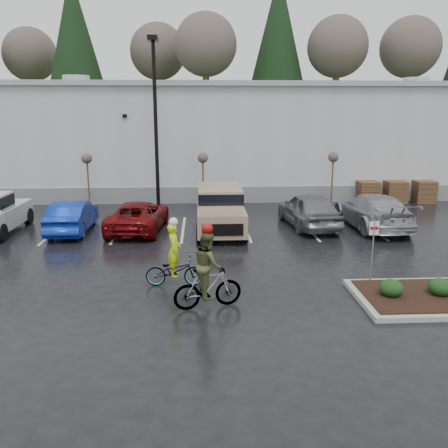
{
  "coord_description": "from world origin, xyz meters",
  "views": [
    {
      "loc": [
        -1.64,
        -13.97,
        5.6
      ],
      "look_at": [
        -0.76,
        3.65,
        1.3
      ],
      "focal_mm": 38.0,
      "sensor_mm": 36.0,
      "label": 1
    }
  ],
  "objects_px": {
    "sapling_mid": "(203,161)",
    "pallet_stack_a": "(367,192)",
    "lamppost": "(155,107)",
    "car_blue": "(72,216)",
    "car_grey": "(309,210)",
    "car_far_silver": "(373,211)",
    "suv_tan": "(220,210)",
    "sapling_east": "(333,160)",
    "pallet_stack_c": "(424,192)",
    "cyclist_olive": "(208,278)",
    "fire_lane_sign": "(373,245)",
    "cyclist_hivis": "(175,265)",
    "sapling_west": "(87,161)",
    "pallet_stack_b": "(395,192)",
    "car_red": "(138,216)"
  },
  "relations": [
    {
      "from": "car_far_silver",
      "to": "sapling_east",
      "type": "bearing_deg",
      "value": -85.86
    },
    {
      "from": "sapling_east",
      "to": "car_blue",
      "type": "bearing_deg",
      "value": -159.2
    },
    {
      "from": "sapling_west",
      "to": "cyclist_hivis",
      "type": "distance_m",
      "value": 13.7
    },
    {
      "from": "sapling_mid",
      "to": "suv_tan",
      "type": "distance_m",
      "value": 5.9
    },
    {
      "from": "sapling_east",
      "to": "cyclist_olive",
      "type": "xyz_separation_m",
      "value": [
        -7.47,
        -14.22,
        -1.82
      ]
    },
    {
      "from": "pallet_stack_c",
      "to": "suv_tan",
      "type": "xyz_separation_m",
      "value": [
        -12.75,
        -6.6,
        0.35
      ]
    },
    {
      "from": "car_blue",
      "to": "cyclist_hivis",
      "type": "bearing_deg",
      "value": 123.86
    },
    {
      "from": "pallet_stack_a",
      "to": "cyclist_hivis",
      "type": "xyz_separation_m",
      "value": [
        -11.01,
        -13.38,
        0.03
      ]
    },
    {
      "from": "fire_lane_sign",
      "to": "car_red",
      "type": "height_order",
      "value": "fire_lane_sign"
    },
    {
      "from": "car_grey",
      "to": "car_far_silver",
      "type": "distance_m",
      "value": 3.06
    },
    {
      "from": "car_grey",
      "to": "fire_lane_sign",
      "type": "bearing_deg",
      "value": 85.03
    },
    {
      "from": "pallet_stack_b",
      "to": "cyclist_hivis",
      "type": "distance_m",
      "value": 18.46
    },
    {
      "from": "sapling_east",
      "to": "pallet_stack_a",
      "type": "height_order",
      "value": "sapling_east"
    },
    {
      "from": "lamppost",
      "to": "car_blue",
      "type": "xyz_separation_m",
      "value": [
        -3.62,
        -4.17,
        -4.94
      ]
    },
    {
      "from": "car_blue",
      "to": "car_grey",
      "type": "distance_m",
      "value": 11.2
    },
    {
      "from": "sapling_west",
      "to": "car_far_silver",
      "type": "bearing_deg",
      "value": -19.14
    },
    {
      "from": "pallet_stack_b",
      "to": "car_far_silver",
      "type": "height_order",
      "value": "car_far_silver"
    },
    {
      "from": "pallet_stack_b",
      "to": "cyclist_olive",
      "type": "bearing_deg",
      "value": -127.48
    },
    {
      "from": "sapling_west",
      "to": "car_red",
      "type": "xyz_separation_m",
      "value": [
        3.41,
        -5.05,
        -2.03
      ]
    },
    {
      "from": "sapling_west",
      "to": "car_grey",
      "type": "xyz_separation_m",
      "value": [
        11.57,
        -4.74,
        -1.88
      ]
    },
    {
      "from": "car_far_silver",
      "to": "cyclist_olive",
      "type": "bearing_deg",
      "value": 45.68
    },
    {
      "from": "pallet_stack_b",
      "to": "cyclist_hivis",
      "type": "bearing_deg",
      "value": -133.52
    },
    {
      "from": "sapling_mid",
      "to": "pallet_stack_b",
      "type": "bearing_deg",
      "value": 4.89
    },
    {
      "from": "car_red",
      "to": "suv_tan",
      "type": "distance_m",
      "value": 3.89
    },
    {
      "from": "sapling_mid",
      "to": "fire_lane_sign",
      "type": "height_order",
      "value": "sapling_mid"
    },
    {
      "from": "sapling_mid",
      "to": "sapling_west",
      "type": "bearing_deg",
      "value": 180.0
    },
    {
      "from": "car_blue",
      "to": "pallet_stack_c",
      "type": "bearing_deg",
      "value": -163.97
    },
    {
      "from": "cyclist_olive",
      "to": "pallet_stack_c",
      "type": "bearing_deg",
      "value": -56.34
    },
    {
      "from": "sapling_east",
      "to": "pallet_stack_b",
      "type": "bearing_deg",
      "value": 13.39
    },
    {
      "from": "pallet_stack_c",
      "to": "cyclist_olive",
      "type": "xyz_separation_m",
      "value": [
        -13.47,
        -15.22,
        0.23
      ]
    },
    {
      "from": "car_blue",
      "to": "cyclist_olive",
      "type": "height_order",
      "value": "cyclist_olive"
    },
    {
      "from": "sapling_east",
      "to": "cyclist_hivis",
      "type": "relative_size",
      "value": 1.41
    },
    {
      "from": "pallet_stack_b",
      "to": "fire_lane_sign",
      "type": "relative_size",
      "value": 0.61
    },
    {
      "from": "cyclist_hivis",
      "to": "sapling_mid",
      "type": "bearing_deg",
      "value": -3.96
    },
    {
      "from": "car_blue",
      "to": "cyclist_olive",
      "type": "bearing_deg",
      "value": 122.78
    },
    {
      "from": "suv_tan",
      "to": "car_far_silver",
      "type": "bearing_deg",
      "value": 4.07
    },
    {
      "from": "sapling_east",
      "to": "fire_lane_sign",
      "type": "xyz_separation_m",
      "value": [
        -2.2,
        -12.8,
        -1.32
      ]
    },
    {
      "from": "sapling_mid",
      "to": "car_red",
      "type": "relative_size",
      "value": 0.64
    },
    {
      "from": "sapling_mid",
      "to": "pallet_stack_a",
      "type": "height_order",
      "value": "sapling_mid"
    },
    {
      "from": "lamppost",
      "to": "fire_lane_sign",
      "type": "relative_size",
      "value": 4.19
    },
    {
      "from": "sapling_east",
      "to": "suv_tan",
      "type": "xyz_separation_m",
      "value": [
        -6.75,
        -5.6,
        -1.7
      ]
    },
    {
      "from": "car_grey",
      "to": "pallet_stack_a",
      "type": "bearing_deg",
      "value": -137.2
    },
    {
      "from": "sapling_east",
      "to": "suv_tan",
      "type": "height_order",
      "value": "sapling_east"
    },
    {
      "from": "fire_lane_sign",
      "to": "car_grey",
      "type": "distance_m",
      "value": 8.08
    },
    {
      "from": "pallet_stack_a",
      "to": "car_red",
      "type": "distance_m",
      "value": 14.42
    },
    {
      "from": "pallet_stack_a",
      "to": "car_grey",
      "type": "bearing_deg",
      "value": -130.62
    },
    {
      "from": "fire_lane_sign",
      "to": "car_grey",
      "type": "relative_size",
      "value": 0.44
    },
    {
      "from": "sapling_mid",
      "to": "pallet_stack_a",
      "type": "relative_size",
      "value": 2.37
    },
    {
      "from": "sapling_mid",
      "to": "fire_lane_sign",
      "type": "relative_size",
      "value": 1.45
    },
    {
      "from": "suv_tan",
      "to": "car_far_silver",
      "type": "relative_size",
      "value": 0.9
    }
  ]
}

